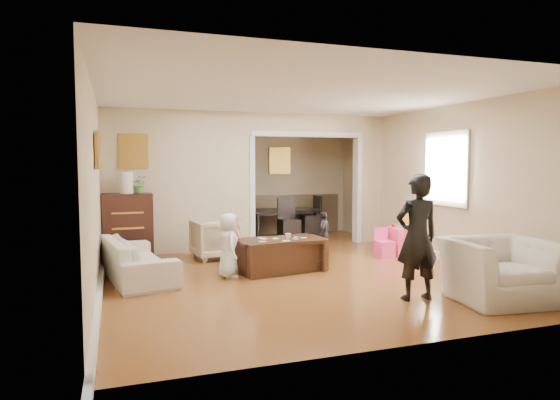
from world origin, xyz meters
name	(u,v)px	position (x,y,z in m)	size (l,w,h in m)	color
floor	(284,267)	(0.00, 0.00, 0.00)	(7.00, 7.00, 0.00)	#9C5C28
partition_left	(181,182)	(-1.38, 1.80, 1.30)	(2.75, 0.18, 2.60)	#C9B793
partition_right	(367,180)	(2.48, 1.80, 1.30)	(0.55, 0.18, 2.60)	#C9B793
partition_header	(306,123)	(1.10, 1.80, 2.42)	(2.22, 0.18, 0.35)	#C9B793
window_pane	(446,169)	(2.73, -0.40, 1.55)	(0.03, 0.95, 1.10)	white
framed_art_partition	(133,151)	(-2.20, 1.70, 1.85)	(0.45, 0.03, 0.55)	brown
framed_art_sofa_wall	(97,151)	(-2.71, -0.60, 1.80)	(0.03, 0.55, 0.40)	brown
framed_art_alcove	(280,161)	(1.10, 3.44, 1.70)	(0.45, 0.03, 0.55)	brown
sofa	(137,259)	(-2.24, -0.04, 0.28)	(1.94, 0.76, 0.57)	beige
armchair_back	(215,239)	(-0.90, 1.05, 0.34)	(0.72, 0.74, 0.67)	tan
armchair_front	(499,270)	(1.80, -2.62, 0.37)	(1.14, 0.99, 0.74)	beige
dresser	(128,227)	(-2.32, 1.42, 0.56)	(0.82, 0.46, 1.13)	black
table_lamp	(127,183)	(-2.32, 1.42, 1.31)	(0.22, 0.22, 0.36)	#F5E5C8
potted_plant	(139,185)	(-2.12, 1.42, 1.28)	(0.27, 0.23, 0.30)	#447D37
coffee_table	(281,255)	(-0.14, -0.26, 0.25)	(1.32, 0.66, 0.49)	#351E11
coffee_cup	(288,236)	(-0.04, -0.31, 0.54)	(0.09, 0.09, 0.09)	silver
play_table	(403,241)	(2.40, 0.31, 0.24)	(0.51, 0.51, 0.49)	#E93D6E
cereal_box	(406,218)	(2.52, 0.41, 0.64)	(0.20, 0.07, 0.30)	yellow
cyan_cup	(401,226)	(2.30, 0.26, 0.53)	(0.08, 0.08, 0.08)	#26B6C1
toy_block	(394,225)	(2.28, 0.43, 0.51)	(0.08, 0.06, 0.05)	red
play_bowl	(410,227)	(2.45, 0.19, 0.51)	(0.22, 0.22, 0.05)	silver
dining_table	(279,223)	(0.95, 3.04, 0.30)	(1.73, 0.96, 0.61)	black
adult_person	(417,237)	(0.90, -2.25, 0.76)	(0.55, 0.36, 1.52)	black
child_kneel_a	(228,245)	(-0.99, -0.41, 0.46)	(0.45, 0.30, 0.93)	white
child_kneel_b	(231,242)	(-0.84, 0.04, 0.44)	(0.43, 0.33, 0.88)	pink
child_toddler	(324,235)	(0.91, 0.49, 0.40)	(0.47, 0.20, 0.81)	black
craft_papers	(280,239)	(-0.17, -0.29, 0.50)	(0.82, 0.47, 0.00)	white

